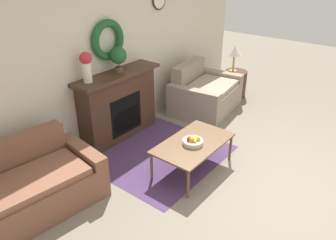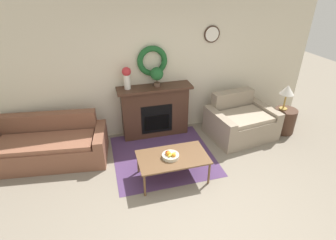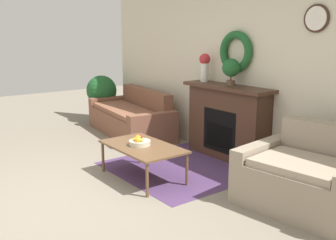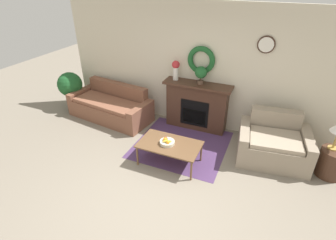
# 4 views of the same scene
# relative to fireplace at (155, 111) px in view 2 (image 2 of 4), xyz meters

# --- Properties ---
(ground_plane) EXTENTS (16.00, 16.00, 0.00)m
(ground_plane) POSITION_rel_fireplace_xyz_m (0.13, -2.47, -0.55)
(ground_plane) COLOR gray
(floor_rug) EXTENTS (1.83, 1.76, 0.01)m
(floor_rug) POSITION_rel_fireplace_xyz_m (-0.04, -0.81, -0.54)
(floor_rug) COLOR #4C335B
(floor_rug) RESTS_ON ground_plane
(wall_back) EXTENTS (6.80, 0.17, 2.70)m
(wall_back) POSITION_rel_fireplace_xyz_m (0.13, 0.20, 0.81)
(wall_back) COLOR beige
(wall_back) RESTS_ON ground_plane
(fireplace) EXTENTS (1.48, 0.41, 1.08)m
(fireplace) POSITION_rel_fireplace_xyz_m (0.00, 0.00, 0.00)
(fireplace) COLOR #42281C
(fireplace) RESTS_ON ground_plane
(couch_left) EXTENTS (2.11, 1.12, 0.80)m
(couch_left) POSITION_rel_fireplace_xyz_m (-2.05, -0.37, -0.26)
(couch_left) COLOR brown
(couch_left) RESTS_ON ground_plane
(loveseat_right) EXTENTS (1.39, 1.14, 0.87)m
(loveseat_right) POSITION_rel_fireplace_xyz_m (1.70, -0.52, -0.23)
(loveseat_right) COLOR gray
(loveseat_right) RESTS_ON ground_plane
(coffee_table) EXTENTS (1.13, 0.66, 0.43)m
(coffee_table) POSITION_rel_fireplace_xyz_m (-0.04, -1.45, -0.15)
(coffee_table) COLOR brown
(coffee_table) RESTS_ON ground_plane
(fruit_bowl) EXTENTS (0.27, 0.27, 0.12)m
(fruit_bowl) POSITION_rel_fireplace_xyz_m (-0.09, -1.47, -0.07)
(fruit_bowl) COLOR beige
(fruit_bowl) RESTS_ON coffee_table
(side_table_by_loveseat) EXTENTS (0.46, 0.46, 0.52)m
(side_table_by_loveseat) POSITION_rel_fireplace_xyz_m (2.69, -0.64, -0.28)
(side_table_by_loveseat) COLOR #42281C
(side_table_by_loveseat) RESTS_ON ground_plane
(table_lamp) EXTENTS (0.28, 0.28, 0.53)m
(table_lamp) POSITION_rel_fireplace_xyz_m (2.63, -0.60, 0.39)
(table_lamp) COLOR #B28E42
(table_lamp) RESTS_ON side_table_by_loveseat
(vase_on_mantel_left) EXTENTS (0.17, 0.17, 0.43)m
(vase_on_mantel_left) POSITION_rel_fireplace_xyz_m (-0.52, 0.01, 0.79)
(vase_on_mantel_left) COLOR silver
(vase_on_mantel_left) RESTS_ON fireplace
(potted_plant_on_mantel) EXTENTS (0.25, 0.25, 0.38)m
(potted_plant_on_mantel) POSITION_rel_fireplace_xyz_m (0.05, -0.01, 0.78)
(potted_plant_on_mantel) COLOR brown
(potted_plant_on_mantel) RESTS_ON fireplace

